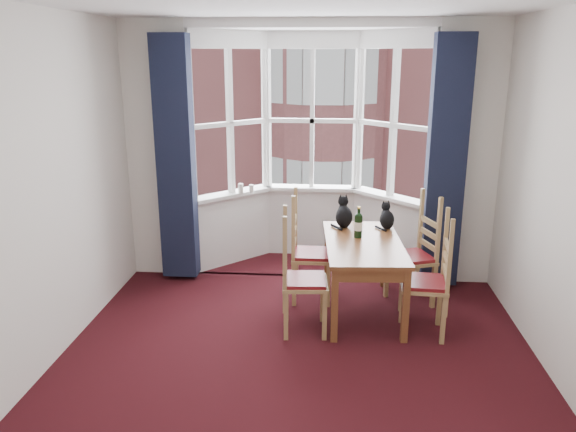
# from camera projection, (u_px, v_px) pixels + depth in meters

# --- Properties ---
(floor) EXTENTS (4.50, 4.50, 0.00)m
(floor) POSITION_uv_depth(u_px,v_px,m) (294.00, 386.00, 4.29)
(floor) COLOR black
(floor) RESTS_ON ground
(wall_left) EXTENTS (0.00, 4.50, 4.50)m
(wall_left) POSITION_uv_depth(u_px,v_px,m) (19.00, 204.00, 4.05)
(wall_left) COLOR silver
(wall_left) RESTS_ON floor
(wall_near) EXTENTS (4.00, 0.00, 4.00)m
(wall_near) POSITION_uv_depth(u_px,v_px,m) (245.00, 404.00, 1.75)
(wall_near) COLOR silver
(wall_near) RESTS_ON floor
(wall_back_pier_left) EXTENTS (0.70, 0.12, 2.80)m
(wall_back_pier_left) POSITION_uv_depth(u_px,v_px,m) (160.00, 152.00, 6.18)
(wall_back_pier_left) COLOR silver
(wall_back_pier_left) RESTS_ON floor
(wall_back_pier_right) EXTENTS (0.70, 0.12, 2.80)m
(wall_back_pier_right) POSITION_uv_depth(u_px,v_px,m) (465.00, 156.00, 5.93)
(wall_back_pier_right) COLOR silver
(wall_back_pier_right) RESTS_ON floor
(bay_window) EXTENTS (2.76, 0.94, 2.80)m
(bay_window) POSITION_uv_depth(u_px,v_px,m) (311.00, 147.00, 6.53)
(bay_window) COLOR white
(bay_window) RESTS_ON floor
(curtain_left) EXTENTS (0.38, 0.22, 2.60)m
(curtain_left) POSITION_uv_depth(u_px,v_px,m) (176.00, 160.00, 6.00)
(curtain_left) COLOR #161B31
(curtain_left) RESTS_ON floor
(curtain_right) EXTENTS (0.38, 0.22, 2.60)m
(curtain_right) POSITION_uv_depth(u_px,v_px,m) (446.00, 164.00, 5.79)
(curtain_right) COLOR #161B31
(curtain_right) RESTS_ON floor
(dining_table) EXTENTS (0.80, 1.38, 0.72)m
(dining_table) POSITION_uv_depth(u_px,v_px,m) (363.00, 251.00, 5.38)
(dining_table) COLOR brown
(dining_table) RESTS_ON floor
(chair_left_near) EXTENTS (0.43, 0.45, 0.92)m
(chair_left_near) POSITION_uv_depth(u_px,v_px,m) (295.00, 282.00, 5.03)
(chair_left_near) COLOR #A0804D
(chair_left_near) RESTS_ON floor
(chair_left_far) EXTENTS (0.40, 0.42, 0.92)m
(chair_left_far) POSITION_uv_depth(u_px,v_px,m) (303.00, 255.00, 5.70)
(chair_left_far) COLOR #A0804D
(chair_left_far) RESTS_ON floor
(chair_right_near) EXTENTS (0.43, 0.45, 0.92)m
(chair_right_near) POSITION_uv_depth(u_px,v_px,m) (434.00, 285.00, 4.97)
(chair_right_near) COLOR #A0804D
(chair_right_near) RESTS_ON floor
(chair_right_far) EXTENTS (0.52, 0.53, 0.92)m
(chair_right_far) POSITION_uv_depth(u_px,v_px,m) (419.00, 258.00, 5.64)
(chair_right_far) COLOR #A0804D
(chair_right_far) RESTS_ON floor
(cat_left) EXTENTS (0.20, 0.26, 0.34)m
(cat_left) POSITION_uv_depth(u_px,v_px,m) (344.00, 215.00, 5.78)
(cat_left) COLOR black
(cat_left) RESTS_ON dining_table
(cat_right) EXTENTS (0.18, 0.23, 0.29)m
(cat_right) POSITION_uv_depth(u_px,v_px,m) (387.00, 218.00, 5.73)
(cat_right) COLOR black
(cat_right) RESTS_ON dining_table
(wine_bottle) EXTENTS (0.08, 0.08, 0.31)m
(wine_bottle) POSITION_uv_depth(u_px,v_px,m) (358.00, 224.00, 5.44)
(wine_bottle) COLOR black
(wine_bottle) RESTS_ON dining_table
(candle_tall) EXTENTS (0.06, 0.06, 0.11)m
(candle_tall) POSITION_uv_depth(u_px,v_px,m) (241.00, 188.00, 6.58)
(candle_tall) COLOR white
(candle_tall) RESTS_ON bay_window
(candle_short) EXTENTS (0.06, 0.06, 0.09)m
(candle_short) POSITION_uv_depth(u_px,v_px,m) (251.00, 189.00, 6.61)
(candle_short) COLOR white
(candle_short) RESTS_ON bay_window
(street) EXTENTS (80.00, 80.00, 0.00)m
(street) POSITION_uv_depth(u_px,v_px,m) (328.00, 187.00, 36.83)
(street) COLOR #333335
(street) RESTS_ON ground
(tenement_building) EXTENTS (18.40, 7.80, 15.20)m
(tenement_building) POSITION_uv_depth(u_px,v_px,m) (326.00, 82.00, 17.26)
(tenement_building) COLOR #9A504F
(tenement_building) RESTS_ON street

